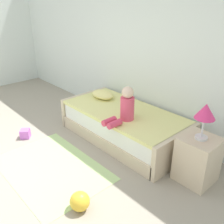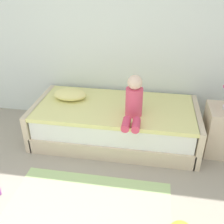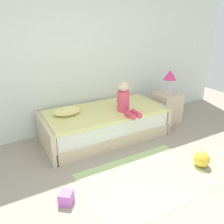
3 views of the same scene
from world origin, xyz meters
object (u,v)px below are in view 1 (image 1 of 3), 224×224
bed (123,125)px  table_lamp (205,113)px  child_figure (125,107)px  pillow (103,94)px  toy_ball (80,201)px  nightstand (197,159)px  toy_block (25,134)px

bed → table_lamp: 1.52m
bed → child_figure: (0.25, -0.23, 0.46)m
child_figure → pillow: size_ratio=1.16×
table_lamp → toy_ball: 1.71m
bed → table_lamp: (1.35, -0.04, 0.69)m
table_lamp → child_figure: bearing=-170.5°
nightstand → bed: bearing=178.1°
table_lamp → pillow: size_ratio=1.02×
nightstand → pillow: bearing=175.8°
bed → toy_block: bearing=-132.8°
child_figure → toy_block: bearing=-144.5°
bed → child_figure: bearing=-42.5°
nightstand → child_figure: 1.19m
pillow → toy_block: bearing=-110.2°
nightstand → toy_ball: 1.51m
child_figure → toy_block: child_figure is taller
nightstand → table_lamp: 0.64m
table_lamp → toy_ball: bearing=-112.5°
table_lamp → toy_block: size_ratio=3.12×
nightstand → toy_ball: bearing=-112.5°
nightstand → child_figure: bearing=-170.5°
child_figure → pillow: 0.94m
nightstand → pillow: 2.00m
nightstand → table_lamp: size_ratio=1.33×
toy_ball → table_lamp: bearing=67.5°
child_figure → toy_block: 1.77m
child_figure → bed: bearing=137.5°
child_figure → pillow: bearing=159.4°
nightstand → toy_block: (-2.45, -1.15, -0.23)m
table_lamp → toy_ball: table_lamp is taller
pillow → toy_ball: pillow is taller
table_lamp → nightstand: bearing=0.0°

